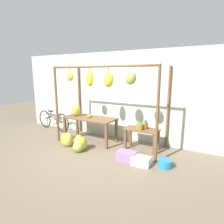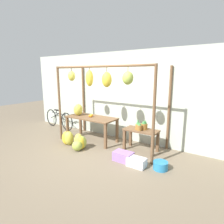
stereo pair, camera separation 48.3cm
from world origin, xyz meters
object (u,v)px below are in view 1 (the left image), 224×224
Objects in this scene: blue_bucket at (165,163)px; fruit_crate_purple at (141,161)px; orange_pile at (90,116)px; fruit_crate_white at (127,156)px; banana_pile_ground_left at (67,140)px; parked_bicycle at (53,120)px; banana_pile_ground_right at (80,144)px; pineapple_cluster at (143,125)px; banana_pile_on_table at (76,110)px.

fruit_crate_purple reaches higher than blue_bucket.
fruit_crate_white is (1.60, -0.70, -0.70)m from orange_pile.
fruit_crate_white is (1.94, 0.01, -0.09)m from banana_pile_ground_left.
fruit_crate_purple is (-0.51, -0.17, 0.01)m from blue_bucket.
parked_bicycle is at bearing 146.90° from banana_pile_ground_left.
parked_bicycle is at bearing 163.56° from fruit_crate_white.
pineapple_cluster is at bearing 29.56° from banana_pile_ground_right.
banana_pile_on_table is 1.21× the size of pineapple_cluster.
banana_pile_ground_right is 1.53× the size of blue_bucket.
banana_pile_on_table is 1.14× the size of blue_bucket.
parked_bicycle is at bearing 169.81° from orange_pile.
parked_bicycle is at bearing 164.52° from banana_pile_on_table.
pineapple_cluster is 0.94× the size of blue_bucket.
pineapple_cluster reaches higher than fruit_crate_white.
pineapple_cluster is 1.82m from banana_pile_ground_right.
banana_pile_on_table reaches higher than fruit_crate_purple.
pineapple_cluster reaches higher than fruit_crate_purple.
banana_pile_ground_left is 0.25× the size of parked_bicycle.
banana_pile_ground_left is at bearing -33.10° from parked_bicycle.
orange_pile is 2.68m from blue_bucket.
banana_pile_ground_left reaches higher than fruit_crate_purple.
banana_pile_ground_left is 1.94m from fruit_crate_white.
banana_pile_ground_right is at bearing -150.44° from pineapple_cluster.
parked_bicycle is 4.12m from fruit_crate_purple.
orange_pile is 0.40× the size of banana_pile_ground_left.
fruit_crate_purple is at bearing -15.78° from parked_bicycle.
banana_pile_on_table is 2.75m from fruit_crate_purple.
banana_pile_on_table is at bearing 162.90° from fruit_crate_white.
banana_pile_ground_left is at bearing -158.49° from pineapple_cluster.
banana_pile_on_table reaches higher than pineapple_cluster.
parked_bicycle is (-1.45, 0.40, -0.59)m from banana_pile_on_table.
banana_pile_on_table is 1.01m from banana_pile_ground_left.
parked_bicycle reaches higher than blue_bucket.
pineapple_cluster is 0.18× the size of parked_bicycle.
orange_pile reaches higher than fruit_crate_purple.
pineapple_cluster is at bearing 3.41° from orange_pile.
parked_bicycle is 4.06× the size of fruit_crate_purple.
fruit_crate_white is (2.11, -0.65, -0.84)m from banana_pile_on_table.
fruit_crate_white is at bearing -173.34° from blue_bucket.
blue_bucket is at bearing -10.21° from banana_pile_on_table.
banana_pile_on_table is at bearing 134.97° from banana_pile_ground_right.
banana_pile_on_table is 0.53m from orange_pile.
fruit_crate_purple is (2.00, -0.77, -0.71)m from orange_pile.
parked_bicycle is (-1.96, 0.35, -0.45)m from orange_pile.
banana_pile_ground_right is at bearing -177.68° from fruit_crate_white.
banana_pile_ground_right is 1.81m from fruit_crate_purple.
fruit_crate_purple is at bearing -9.63° from fruit_crate_white.
banana_pile_on_table reaches higher than banana_pile_ground_right.
fruit_crate_purple is (2.51, -0.72, -0.85)m from banana_pile_on_table.
orange_pile is (0.51, 0.05, -0.14)m from banana_pile_on_table.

